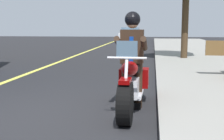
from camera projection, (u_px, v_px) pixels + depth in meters
The scene contains 4 objects.
ground_plane at pixel (33, 119), 4.86m from camera, with size 80.00×80.00×0.00m, color black.
motorcycle_main at pixel (131, 85), 5.31m from camera, with size 2.21×0.62×1.26m.
rider_main at pixel (132, 51), 5.42m from camera, with size 0.63×0.55×1.74m.
car_silver at pixel (130, 35), 29.07m from camera, with size 4.60×1.92×1.40m.
Camera 1 is at (4.49, 1.90, 1.47)m, focal length 48.47 mm.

